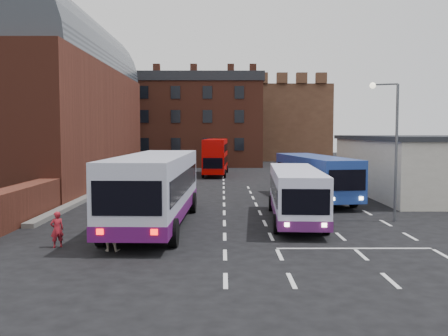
{
  "coord_description": "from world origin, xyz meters",
  "views": [
    {
      "loc": [
        -0.08,
        -21.99,
        4.48
      ],
      "look_at": [
        0.0,
        10.0,
        2.2
      ],
      "focal_mm": 40.0,
      "sensor_mm": 36.0,
      "label": 1
    }
  ],
  "objects_px": {
    "pedestrian_beige": "(110,230)",
    "bus_blue": "(315,174)",
    "bus_white_outbound": "(156,184)",
    "bus_red_double": "(216,156)",
    "street_lamp": "(392,138)",
    "bus_white_inbound": "(296,191)",
    "pedestrian_red": "(57,229)"
  },
  "relations": [
    {
      "from": "pedestrian_red",
      "to": "pedestrian_beige",
      "type": "height_order",
      "value": "pedestrian_beige"
    },
    {
      "from": "pedestrian_beige",
      "to": "bus_blue",
      "type": "bearing_deg",
      "value": -118.72
    },
    {
      "from": "pedestrian_red",
      "to": "pedestrian_beige",
      "type": "xyz_separation_m",
      "value": [
        2.21,
        -0.59,
        0.07
      ]
    },
    {
      "from": "bus_blue",
      "to": "pedestrian_beige",
      "type": "xyz_separation_m",
      "value": [
        -10.34,
        -14.05,
        -0.94
      ]
    },
    {
      "from": "bus_white_outbound",
      "to": "street_lamp",
      "type": "relative_size",
      "value": 1.8
    },
    {
      "from": "pedestrian_beige",
      "to": "bus_white_outbound",
      "type": "bearing_deg",
      "value": -93.98
    },
    {
      "from": "bus_white_outbound",
      "to": "bus_white_inbound",
      "type": "bearing_deg",
      "value": 10.74
    },
    {
      "from": "bus_white_outbound",
      "to": "pedestrian_red",
      "type": "height_order",
      "value": "bus_white_outbound"
    },
    {
      "from": "bus_red_double",
      "to": "pedestrian_red",
      "type": "bearing_deg",
      "value": 82.64
    },
    {
      "from": "bus_white_outbound",
      "to": "pedestrian_beige",
      "type": "height_order",
      "value": "bus_white_outbound"
    },
    {
      "from": "bus_white_outbound",
      "to": "bus_red_double",
      "type": "relative_size",
      "value": 1.32
    },
    {
      "from": "bus_red_double",
      "to": "pedestrian_red",
      "type": "xyz_separation_m",
      "value": [
        -5.73,
        -32.94,
        -1.3
      ]
    },
    {
      "from": "bus_white_inbound",
      "to": "street_lamp",
      "type": "bearing_deg",
      "value": -174.87
    },
    {
      "from": "bus_white_outbound",
      "to": "pedestrian_beige",
      "type": "bearing_deg",
      "value": -99.92
    },
    {
      "from": "bus_white_inbound",
      "to": "street_lamp",
      "type": "distance_m",
      "value": 5.48
    },
    {
      "from": "pedestrian_beige",
      "to": "pedestrian_red",
      "type": "bearing_deg",
      "value": -7.19
    },
    {
      "from": "street_lamp",
      "to": "pedestrian_beige",
      "type": "bearing_deg",
      "value": -153.57
    },
    {
      "from": "street_lamp",
      "to": "pedestrian_red",
      "type": "xyz_separation_m",
      "value": [
        -14.93,
        -5.73,
        -3.51
      ]
    },
    {
      "from": "pedestrian_red",
      "to": "bus_red_double",
      "type": "bearing_deg",
      "value": -133.96
    },
    {
      "from": "bus_white_outbound",
      "to": "bus_red_double",
      "type": "xyz_separation_m",
      "value": [
        2.47,
        28.43,
        -0.01
      ]
    },
    {
      "from": "bus_white_inbound",
      "to": "bus_blue",
      "type": "bearing_deg",
      "value": -103.52
    },
    {
      "from": "bus_blue",
      "to": "street_lamp",
      "type": "bearing_deg",
      "value": 98.47
    },
    {
      "from": "bus_white_inbound",
      "to": "pedestrian_beige",
      "type": "relative_size",
      "value": 6.28
    },
    {
      "from": "bus_white_outbound",
      "to": "bus_white_inbound",
      "type": "xyz_separation_m",
      "value": [
        6.87,
        1.1,
        -0.45
      ]
    },
    {
      "from": "street_lamp",
      "to": "pedestrian_red",
      "type": "bearing_deg",
      "value": -158.99
    },
    {
      "from": "bus_white_inbound",
      "to": "bus_blue",
      "type": "relative_size",
      "value": 0.9
    },
    {
      "from": "bus_blue",
      "to": "bus_red_double",
      "type": "xyz_separation_m",
      "value": [
        -6.83,
        19.47,
        0.28
      ]
    },
    {
      "from": "bus_blue",
      "to": "bus_red_double",
      "type": "relative_size",
      "value": 1.15
    },
    {
      "from": "bus_blue",
      "to": "bus_red_double",
      "type": "bearing_deg",
      "value": -79.27
    },
    {
      "from": "bus_white_outbound",
      "to": "pedestrian_red",
      "type": "distance_m",
      "value": 5.71
    },
    {
      "from": "bus_blue",
      "to": "pedestrian_beige",
      "type": "distance_m",
      "value": 17.47
    },
    {
      "from": "bus_red_double",
      "to": "street_lamp",
      "type": "distance_m",
      "value": 28.8
    }
  ]
}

